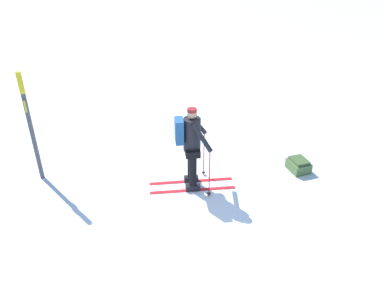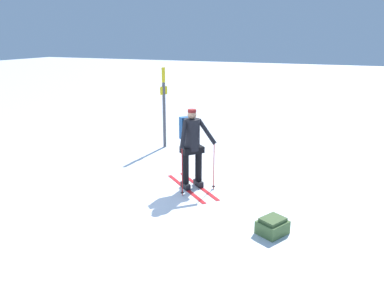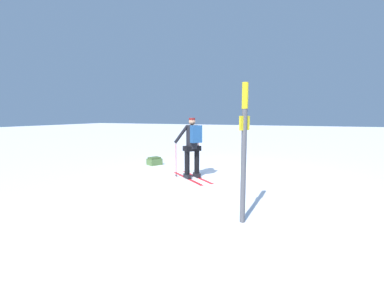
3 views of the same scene
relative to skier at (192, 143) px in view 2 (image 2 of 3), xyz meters
The scene contains 4 objects.
ground_plane 1.46m from the skier, 132.58° to the left, with size 80.00×80.00×0.00m, color white.
skier is the anchor object (origin of this frame).
dropped_backpack 2.63m from the skier, 123.10° to the right, with size 0.60×0.57×0.29m.
trail_marker 3.28m from the skier, 37.38° to the left, with size 0.22×0.14×2.39m.
Camera 2 is at (-6.48, -3.79, 3.28)m, focal length 35.00 mm.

